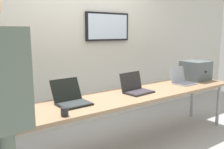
# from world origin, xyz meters

# --- Properties ---
(back_wall) EXTENTS (8.00, 0.11, 2.67)m
(back_wall) POSITION_xyz_m (0.01, 1.13, 1.34)
(back_wall) COLOR beige
(back_wall) RESTS_ON ground
(workbench) EXTENTS (3.71, 0.70, 0.72)m
(workbench) POSITION_xyz_m (0.00, 0.00, 0.68)
(workbench) COLOR #927253
(workbench) RESTS_ON ground
(equipment_box) EXTENTS (0.41, 0.39, 0.31)m
(equipment_box) POSITION_xyz_m (1.60, 0.11, 0.88)
(equipment_box) COLOR #515A5E
(equipment_box) RESTS_ON workbench
(laptop_station_1) EXTENTS (0.36, 0.40, 0.26)m
(laptop_station_1) POSITION_xyz_m (-0.70, 0.07, 0.78)
(laptop_station_1) COLOR black
(laptop_station_1) RESTS_ON workbench
(laptop_station_2) EXTENTS (0.40, 0.34, 0.26)m
(laptop_station_2) POSITION_xyz_m (0.23, 0.04, 0.78)
(laptop_station_2) COLOR #272726
(laptop_station_2) RESTS_ON workbench
(laptop_station_3) EXTENTS (0.32, 0.31, 0.25)m
(laptop_station_3) POSITION_xyz_m (1.16, 0.03, 0.78)
(laptop_station_3) COLOR #ABB1BC
(laptop_station_3) RESTS_ON workbench
(coffee_mug) EXTENTS (0.07, 0.07, 0.08)m
(coffee_mug) POSITION_xyz_m (-0.93, -0.25, 0.77)
(coffee_mug) COLOR #22232A
(coffee_mug) RESTS_ON workbench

